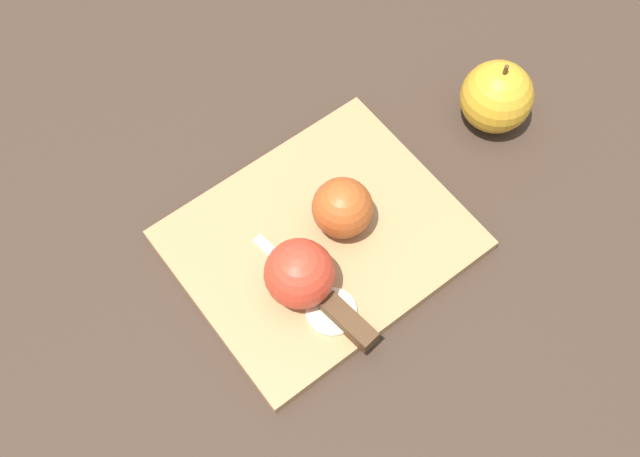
{
  "coord_description": "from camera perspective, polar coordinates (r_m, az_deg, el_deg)",
  "views": [
    {
      "loc": [
        0.22,
        0.29,
        0.75
      ],
      "look_at": [
        0.0,
        0.0,
        0.04
      ],
      "focal_mm": 42.0,
      "sensor_mm": 36.0,
      "label": 1
    }
  ],
  "objects": [
    {
      "name": "apple_slice",
      "position": [
        0.78,
        0.87,
        -6.36
      ],
      "size": [
        0.05,
        0.05,
        0.01
      ],
      "color": "beige",
      "rests_on": "cutting_board"
    },
    {
      "name": "apple_half_left",
      "position": [
        0.8,
        1.78,
        1.51
      ],
      "size": [
        0.07,
        0.07,
        0.07
      ],
      "rotation": [
        0.0,
        0.0,
        4.87
      ],
      "color": "#AD4C1E",
      "rests_on": "cutting_board"
    },
    {
      "name": "ground_plane",
      "position": [
        0.83,
        0.0,
        -1.16
      ],
      "size": [
        4.0,
        4.0,
        0.0
      ],
      "primitive_type": "plane",
      "color": "#38281E"
    },
    {
      "name": "cutting_board",
      "position": [
        0.82,
        0.0,
        -0.9
      ],
      "size": [
        0.3,
        0.25,
        0.02
      ],
      "color": "#A37A4C",
      "rests_on": "ground_plane"
    },
    {
      "name": "knife",
      "position": [
        0.77,
        1.66,
        -6.66
      ],
      "size": [
        0.04,
        0.17,
        0.02
      ],
      "rotation": [
        0.0,
        0.0,
        -1.44
      ],
      "color": "silver",
      "rests_on": "cutting_board"
    },
    {
      "name": "apple_whole",
      "position": [
        0.91,
        13.3,
        9.73
      ],
      "size": [
        0.09,
        0.09,
        0.1
      ],
      "color": "gold",
      "rests_on": "ground_plane"
    },
    {
      "name": "apple_half_right",
      "position": [
        0.76,
        -1.58,
        -3.44
      ],
      "size": [
        0.07,
        0.07,
        0.07
      ],
      "rotation": [
        0.0,
        0.0,
        3.98
      ],
      "color": "red",
      "rests_on": "cutting_board"
    }
  ]
}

